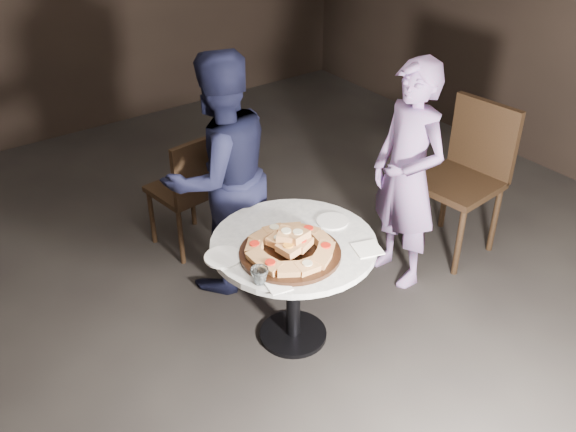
{
  "coord_description": "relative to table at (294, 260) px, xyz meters",
  "views": [
    {
      "loc": [
        -1.6,
        -2.14,
        2.53
      ],
      "look_at": [
        0.04,
        0.11,
        0.78
      ],
      "focal_mm": 40.0,
      "sensor_mm": 36.0,
      "label": 1
    }
  ],
  "objects": [
    {
      "name": "plate_right",
      "position": [
        0.28,
        0.03,
        0.13
      ],
      "size": [
        0.19,
        0.19,
        0.01
      ],
      "primitive_type": "cylinder",
      "rotation": [
        0.0,
        0.0,
        0.1
      ],
      "color": "white",
      "rests_on": "table"
    },
    {
      "name": "chair_right",
      "position": [
        1.48,
        0.09,
        0.05
      ],
      "size": [
        0.54,
        0.52,
        1.01
      ],
      "rotation": [
        0.0,
        0.0,
        -1.47
      ],
      "color": "black",
      "rests_on": "ground"
    },
    {
      "name": "plate_left",
      "position": [
        -0.37,
        0.09,
        0.13
      ],
      "size": [
        0.2,
        0.2,
        0.01
      ],
      "primitive_type": "cylinder",
      "rotation": [
        0.0,
        0.0,
        -0.07
      ],
      "color": "white",
      "rests_on": "table"
    },
    {
      "name": "water_glass",
      "position": [
        -0.34,
        -0.18,
        0.16
      ],
      "size": [
        0.11,
        0.11,
        0.08
      ],
      "primitive_type": "imported",
      "rotation": [
        0.0,
        0.0,
        0.35
      ],
      "color": "silver",
      "rests_on": "table"
    },
    {
      "name": "serving_board",
      "position": [
        -0.09,
        -0.09,
        0.13
      ],
      "size": [
        0.67,
        0.67,
        0.02
      ],
      "primitive_type": "cylinder",
      "rotation": [
        0.0,
        0.0,
        0.39
      ],
      "color": "black",
      "rests_on": "table"
    },
    {
      "name": "diner_teal",
      "position": [
        0.9,
        0.08,
        0.18
      ],
      "size": [
        0.37,
        0.54,
        1.43
      ],
      "primitive_type": "imported",
      "rotation": [
        0.0,
        0.0,
        -1.62
      ],
      "color": "#856AA4",
      "rests_on": "ground"
    },
    {
      "name": "napkin_near",
      "position": [
        -0.28,
        -0.26,
        0.12
      ],
      "size": [
        0.12,
        0.12,
        0.01
      ],
      "primitive_type": "cube",
      "rotation": [
        0.0,
        0.0,
        -0.19
      ],
      "color": "white",
      "rests_on": "table"
    },
    {
      "name": "focaccia_pile",
      "position": [
        -0.08,
        -0.09,
        0.18
      ],
      "size": [
        0.45,
        0.46,
        0.12
      ],
      "rotation": [
        0.0,
        0.0,
        0.37
      ],
      "color": "#B97C47",
      "rests_on": "serving_board"
    },
    {
      "name": "chair_far",
      "position": [
        -0.01,
        1.1,
        -0.04
      ],
      "size": [
        0.45,
        0.46,
        0.85
      ],
      "rotation": [
        0.0,
        0.0,
        3.27
      ],
      "color": "black",
      "rests_on": "ground"
    },
    {
      "name": "table",
      "position": [
        0.0,
        0.0,
        0.0
      ],
      "size": [
        1.07,
        1.07,
        0.65
      ],
      "rotation": [
        0.0,
        0.0,
        -0.27
      ],
      "color": "black",
      "rests_on": "ground"
    },
    {
      "name": "diner_navy",
      "position": [
        -0.02,
        0.69,
        0.22
      ],
      "size": [
        0.74,
        0.59,
        1.49
      ],
      "primitive_type": "imported",
      "rotation": [
        0.0,
        0.0,
        3.17
      ],
      "color": "black",
      "rests_on": "ground"
    },
    {
      "name": "napkin_far",
      "position": [
        0.26,
        -0.28,
        0.12
      ],
      "size": [
        0.17,
        0.17,
        0.01
      ],
      "primitive_type": "cube",
      "rotation": [
        0.0,
        0.0,
        -0.31
      ],
      "color": "white",
      "rests_on": "table"
    },
    {
      "name": "floor",
      "position": [
        -0.04,
        -0.06,
        -0.53
      ],
      "size": [
        7.0,
        7.0,
        0.0
      ],
      "primitive_type": "plane",
      "color": "black",
      "rests_on": "ground"
    }
  ]
}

